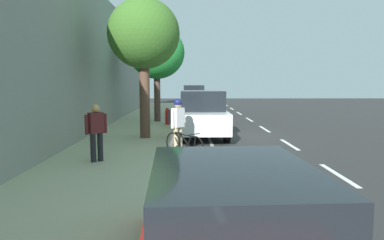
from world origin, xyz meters
TOP-DOWN VIEW (x-y plane):
  - ground at (0.00, 0.00)m, footprint 65.76×65.76m
  - sidewalk at (3.56, 0.00)m, footprint 3.26×41.10m
  - curb_edge at (1.85, 0.00)m, footprint 0.16×41.10m
  - lane_stripe_centre at (-2.49, -0.55)m, footprint 0.14×40.00m
  - lane_stripe_bike_edge at (0.38, 0.00)m, footprint 0.12×41.10m
  - building_facade at (5.44, 0.00)m, footprint 0.50×41.10m
  - parked_suv_silver_nearest at (0.74, -15.64)m, footprint 1.97×4.70m
  - parked_sedan_dark_blue_second at (0.93, -8.34)m, footprint 2.02×4.49m
  - parked_pickup_white_mid at (0.68, -0.54)m, footprint 2.06×5.32m
  - bicycle_at_curb at (1.39, 3.56)m, footprint 1.21×1.32m
  - cyclist_with_backpack at (1.61, 3.09)m, footprint 0.54×0.55m
  - street_tree_near_cyclist at (2.91, -4.69)m, footprint 2.97×2.97m
  - street_tree_mid_block at (2.91, 0.86)m, footprint 2.70×2.70m
  - pedestrian_on_phone at (3.73, 4.91)m, footprint 0.51×0.41m
  - fire_hydrant at (2.28, -3.11)m, footprint 0.22×0.22m

SIDE VIEW (x-z plane):
  - ground at x=0.00m, z-range 0.00..0.00m
  - lane_stripe_centre at x=-2.49m, z-range 0.00..0.01m
  - lane_stripe_bike_edge at x=0.38m, z-range 0.00..0.01m
  - sidewalk at x=3.56m, z-range 0.00..0.17m
  - curb_edge at x=1.85m, z-range 0.00..0.17m
  - bicycle_at_curb at x=1.39m, z-range -0.01..0.76m
  - fire_hydrant at x=2.28m, z-range 0.17..1.01m
  - parked_sedan_dark_blue_second at x=0.93m, z-range -0.01..1.51m
  - parked_pickup_white_mid at x=0.68m, z-range -0.07..1.88m
  - parked_suv_silver_nearest at x=0.74m, z-range 0.03..2.02m
  - pedestrian_on_phone at x=3.73m, z-range 0.26..1.81m
  - cyclist_with_backpack at x=1.61m, z-range 0.20..1.99m
  - building_facade at x=5.44m, z-range 0.00..6.32m
  - street_tree_near_cyclist at x=2.91m, z-range 1.28..6.36m
  - street_tree_mid_block at x=2.91m, z-range 1.42..6.67m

